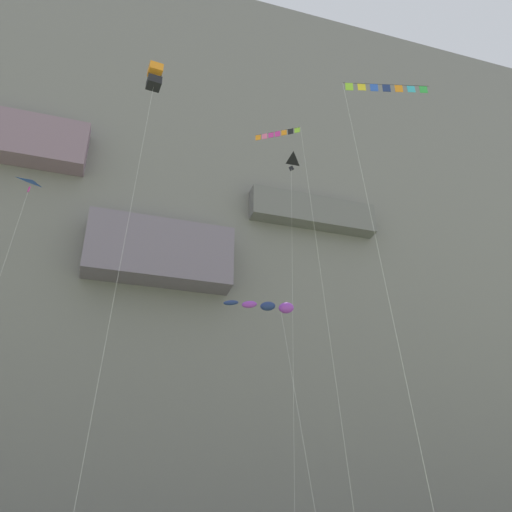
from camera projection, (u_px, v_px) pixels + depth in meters
The scene contains 7 objects.
cliff_face at pixel (151, 239), 79.57m from camera, with size 180.00×29.66×80.84m.
kite_box_high_left at pixel (154, 77), 37.29m from camera, with size 1.97×6.35×30.65m.
kite_delta_upper_mid at pixel (286, 175), 49.38m from camera, with size 3.40×7.03×31.86m.
kite_delta_high_right at pixel (28, 196), 34.06m from camera, with size 1.54×5.06×21.61m.
kite_banner_mid_left at pixel (387, 103), 28.67m from camera, with size 4.62×1.78×23.37m.
kite_windsock_low_left at pixel (269, 307), 35.36m from camera, with size 4.64×6.88×15.32m.
kite_banner_mid_center at pixel (283, 154), 36.94m from camera, with size 3.51×4.64×26.93m.
Camera 1 is at (-5.48, -3.11, 1.58)m, focal length 38.05 mm.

